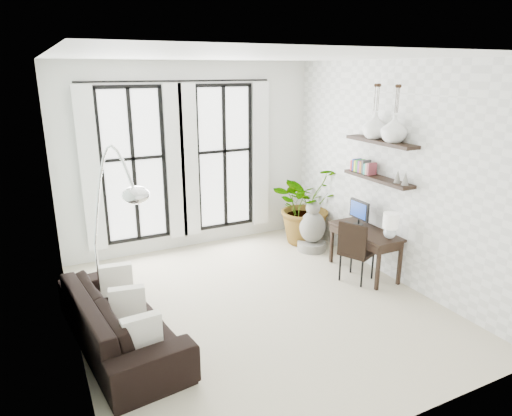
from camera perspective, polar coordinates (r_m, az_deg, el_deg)
floor at (r=6.31m, az=0.01°, el=-12.02°), size 5.00×5.00×0.00m
ceiling at (r=5.52m, az=0.01°, el=18.42°), size 5.00×5.00×0.00m
wall_left at (r=5.16m, az=-22.97°, el=-0.87°), size 0.00×5.00×5.00m
wall_right at (r=6.99m, az=16.80°, el=4.17°), size 0.00×5.00×5.00m
wall_back at (r=7.97m, az=-8.09°, el=6.25°), size 4.50×0.00×4.50m
windows at (r=7.86m, az=-9.30°, el=5.74°), size 3.26×0.13×2.65m
wall_shelves at (r=7.01m, az=14.92°, el=5.45°), size 0.25×1.30×0.60m
sofa at (r=5.58m, az=-16.63°, el=-13.09°), size 1.16×2.38×0.67m
throw_pillows at (r=5.51m, az=-15.74°, el=-11.42°), size 0.40×1.52×0.40m
plant at (r=8.31m, az=6.26°, el=0.52°), size 1.54×1.42×1.44m
desk at (r=7.12m, az=13.79°, el=-3.06°), size 0.51×1.21×1.11m
desk_chair at (r=6.89m, az=12.28°, el=-4.94°), size 0.59×0.59×0.94m
arc_lamp at (r=5.45m, az=-17.58°, el=2.06°), size 0.72×1.05×2.27m
buddha at (r=8.02m, az=7.05°, el=-2.68°), size 0.50×0.50×0.91m
vase_a at (r=6.72m, az=16.89°, el=9.46°), size 0.37×0.37×0.38m
vase_b at (r=7.02m, az=14.65°, el=9.93°), size 0.37×0.37×0.38m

